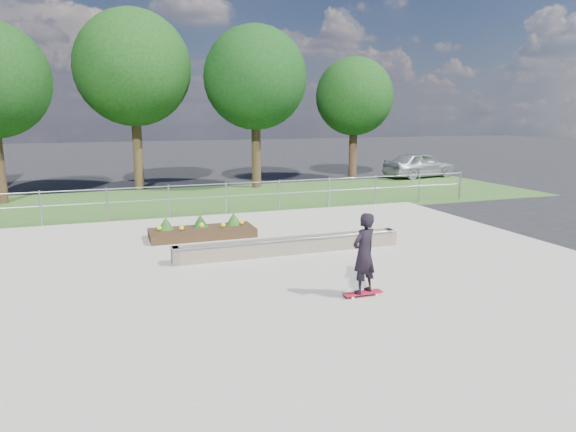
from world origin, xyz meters
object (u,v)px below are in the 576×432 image
object	(u,v)px
grind_ledge	(291,245)
parked_car	(419,165)
planter_bed	(202,230)
skateboarder	(364,254)

from	to	relation	value
grind_ledge	parked_car	bearing A→B (deg)	46.12
planter_bed	parked_car	bearing A→B (deg)	36.02
planter_bed	skateboarder	distance (m)	6.41
planter_bed	skateboarder	xyz separation A→B (m)	(2.07, -6.03, 0.68)
grind_ledge	parked_car	distance (m)	17.96
grind_ledge	parked_car	xyz separation A→B (m)	(12.44, 12.94, 0.47)
planter_bed	parked_car	world-z (taller)	parked_car
grind_ledge	parked_car	size ratio (longest dim) A/B	1.40
grind_ledge	skateboarder	distance (m)	3.53
planter_bed	skateboarder	bearing A→B (deg)	-71.01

